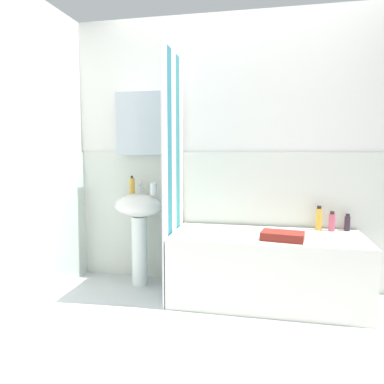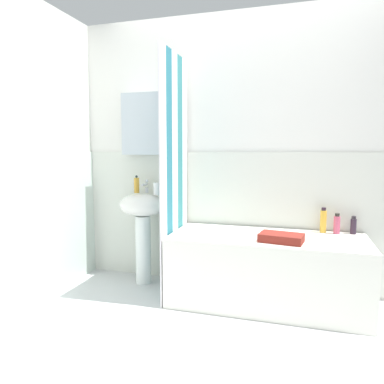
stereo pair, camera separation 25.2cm
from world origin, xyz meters
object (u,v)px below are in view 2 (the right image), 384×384
sink (143,218)px  conditioner_bottle (353,226)px  shampoo_bottle (323,221)px  bathtub (266,270)px  toothbrush_cup (157,189)px  body_wash_bottle (337,224)px  soap_dispenser (137,185)px  towel_folded (281,238)px

sink → conditioner_bottle: sink is taller
conditioner_bottle → shampoo_bottle: size_ratio=0.71×
sink → bathtub: 1.18m
toothbrush_cup → sink: bearing=-180.0°
body_wash_bottle → sink: bearing=-176.5°
soap_dispenser → toothbrush_cup: bearing=-16.4°
sink → toothbrush_cup: 0.31m
body_wash_bottle → shampoo_bottle: shampoo_bottle is taller
soap_dispenser → sink: bearing=-37.9°
soap_dispenser → body_wash_bottle: 1.76m
bathtub → towel_folded: towel_folded is taller
soap_dispenser → bathtub: soap_dispenser is taller
conditioner_bottle → towel_folded: bearing=-141.8°
body_wash_bottle → conditioner_bottle: bearing=13.9°
conditioner_bottle → body_wash_bottle: 0.13m
bathtub → body_wash_bottle: 0.68m
soap_dispenser → bathtub: bearing=-9.6°
soap_dispenser → towel_folded: bearing=-15.1°
sink → soap_dispenser: (-0.09, 0.07, 0.29)m
conditioner_bottle → shampoo_bottle: (-0.23, -0.02, 0.03)m
sink → body_wash_bottle: size_ratio=4.96×
body_wash_bottle → shampoo_bottle: (-0.10, 0.02, 0.02)m
sink → towel_folded: size_ratio=2.67×
soap_dispenser → body_wash_bottle: size_ratio=0.98×
bathtub → body_wash_bottle: bearing=24.6°
bathtub → shampoo_bottle: bearing=31.3°
conditioner_bottle → towel_folded: (-0.54, -0.42, -0.04)m
sink → bathtub: (1.13, -0.14, -0.33)m
sink → conditioner_bottle: size_ratio=5.69×
bathtub → shampoo_bottle: size_ratio=7.32×
soap_dispenser → toothbrush_cup: soap_dispenser is taller
toothbrush_cup → body_wash_bottle: 1.54m
bathtub → conditioner_bottle: (0.65, 0.27, 0.34)m
sink → towel_folded: bearing=-13.2°
bathtub → body_wash_bottle: size_ratio=9.06×
bathtub → shampoo_bottle: shampoo_bottle is taller
sink → conditioner_bottle: 1.78m
soap_dispenser → bathtub: size_ratio=0.11×
body_wash_bottle → shampoo_bottle: size_ratio=0.81×
shampoo_bottle → sink: bearing=-175.6°
towel_folded → body_wash_bottle: bearing=43.6°
shampoo_bottle → towel_folded: 0.52m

